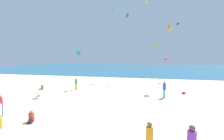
{
  "coord_description": "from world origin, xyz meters",
  "views": [
    {
      "loc": [
        3.53,
        -8.12,
        4.24
      ],
      "look_at": [
        0.0,
        7.75,
        2.86
      ],
      "focal_mm": 23.04,
      "sensor_mm": 36.0,
      "label": 1
    }
  ],
  "objects": [
    {
      "name": "kite_lime",
      "position": [
        5.87,
        27.56,
        7.04
      ],
      "size": [
        0.99,
        0.47,
        2.07
      ],
      "rotation": [
        0.0,
        0.0,
        3.37
      ],
      "color": "#99DB33"
    },
    {
      "name": "person_0",
      "position": [
        5.69,
        7.73,
        0.98
      ],
      "size": [
        0.36,
        0.36,
        1.7
      ],
      "rotation": [
        0.0,
        0.0,
        0.07
      ],
      "color": "#19ADB2",
      "rests_on": "ground_plane"
    },
    {
      "name": "kite_orange",
      "position": [
        6.83,
        13.25,
        8.59
      ],
      "size": [
        0.84,
        0.78,
        1.3
      ],
      "rotation": [
        0.0,
        0.0,
        4.83
      ],
      "color": "orange"
    },
    {
      "name": "cooler_box",
      "position": [
        8.22,
        10.08,
        0.14
      ],
      "size": [
        0.54,
        0.62,
        0.27
      ],
      "rotation": [
        0.0,
        0.0,
        1.23
      ],
      "color": "red",
      "rests_on": "ground_plane"
    },
    {
      "name": "person_7",
      "position": [
        3.82,
        -2.09,
        0.9
      ],
      "size": [
        0.41,
        0.41,
        1.56
      ],
      "rotation": [
        0.0,
        0.0,
        2.03
      ],
      "color": "#D8599E",
      "rests_on": "ground_plane"
    },
    {
      "name": "kite_magenta",
      "position": [
        8.16,
        26.44,
        9.0
      ],
      "size": [
        0.79,
        0.7,
        1.66
      ],
      "rotation": [
        0.0,
        0.0,
        0.36
      ],
      "color": "#DB3DA8"
    },
    {
      "name": "ocean_water",
      "position": [
        0.0,
        52.28,
        0.03
      ],
      "size": [
        120.0,
        60.0,
        0.05
      ],
      "primitive_type": "cube",
      "color": "#236084",
      "rests_on": "ground_plane"
    },
    {
      "name": "kite_red",
      "position": [
        7.95,
        23.36,
        4.31
      ],
      "size": [
        1.03,
        1.23,
        1.49
      ],
      "rotation": [
        0.0,
        0.0,
        5.91
      ],
      "color": "red"
    },
    {
      "name": "ground_plane",
      "position": [
        0.0,
        10.0,
        0.0
      ],
      "size": [
        120.0,
        120.0,
        0.0
      ],
      "primitive_type": "plane",
      "color": "beige"
    },
    {
      "name": "person_6",
      "position": [
        -6.55,
        0.01,
        0.92
      ],
      "size": [
        0.36,
        0.36,
        1.6
      ],
      "rotation": [
        0.0,
        0.0,
        1.7
      ],
      "color": "blue",
      "rests_on": "ground_plane"
    },
    {
      "name": "person_1",
      "position": [
        -3.72,
        -0.26,
        0.28
      ],
      "size": [
        0.54,
        0.68,
        0.76
      ],
      "rotation": [
        0.0,
        0.0,
        5.14
      ],
      "color": "red",
      "rests_on": "ground_plane"
    },
    {
      "name": "person_3",
      "position": [
        -9.73,
        8.31,
        0.26
      ],
      "size": [
        0.61,
        0.4,
        0.71
      ],
      "rotation": [
        0.0,
        0.0,
        3.34
      ],
      "color": "green",
      "rests_on": "ground_plane"
    },
    {
      "name": "person_4",
      "position": [
        -5.24,
        9.23,
        0.88
      ],
      "size": [
        0.42,
        0.42,
        1.53
      ],
      "rotation": [
        0.0,
        0.0,
        5.7
      ],
      "color": "yellow",
      "rests_on": "ground_plane"
    },
    {
      "name": "kite_teal",
      "position": [
        -7.9,
        15.75,
        5.05
      ],
      "size": [
        0.78,
        0.64,
        1.74
      ],
      "rotation": [
        0.0,
        0.0,
        3.94
      ],
      "color": "#1EADAD"
    },
    {
      "name": "kite_black",
      "position": [
        9.9,
        23.47,
        11.06
      ],
      "size": [
        0.89,
        0.94,
        1.39
      ],
      "rotation": [
        0.0,
        0.0,
        4.12
      ],
      "color": "black"
    },
    {
      "name": "kite_blue",
      "position": [
        0.12,
        21.35,
        12.68
      ],
      "size": [
        0.78,
        0.82,
        1.72
      ],
      "rotation": [
        0.0,
        0.0,
        2.6
      ],
      "color": "blue"
    },
    {
      "name": "kite_green",
      "position": [
        -1.57,
        15.7,
        12.33
      ],
      "size": [
        0.42,
        0.76,
        1.63
      ],
      "rotation": [
        0.0,
        0.0,
        1.79
      ],
      "color": "green"
    },
    {
      "name": "beach_chair_near_camera",
      "position": [
        -7.32,
        4.55,
        0.25
      ],
      "size": [
        0.68,
        0.73,
        0.52
      ],
      "rotation": [
        0.0,
        0.0,
        4.36
      ],
      "color": "white",
      "rests_on": "ground_plane"
    },
    {
      "name": "kite_yellow",
      "position": [
        3.76,
        21.95,
        15.34
      ],
      "size": [
        0.58,
        0.63,
        1.74
      ],
      "rotation": [
        0.0,
        0.0,
        6.07
      ],
      "color": "yellow"
    }
  ]
}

